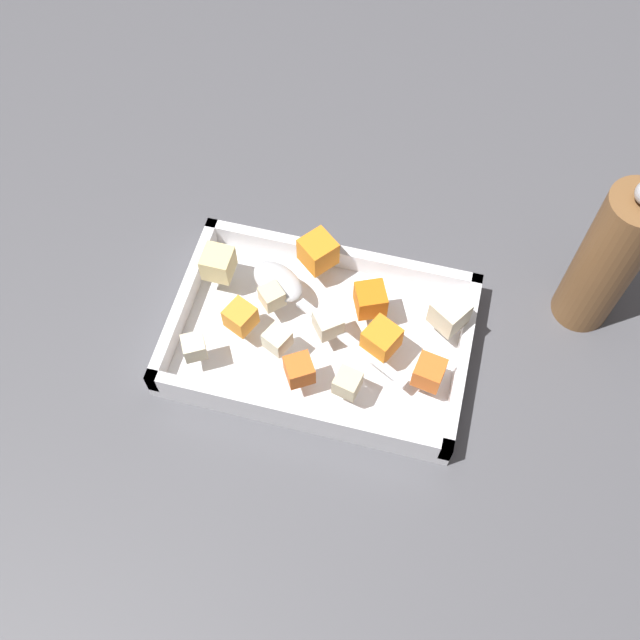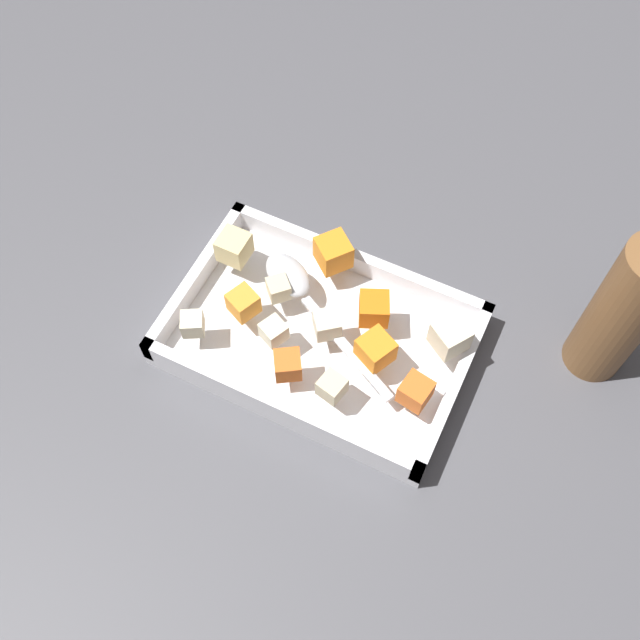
# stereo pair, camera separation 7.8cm
# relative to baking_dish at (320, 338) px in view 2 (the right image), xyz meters

# --- Properties ---
(ground_plane) EXTENTS (4.00, 4.00, 0.00)m
(ground_plane) POSITION_rel_baking_dish_xyz_m (0.02, -0.02, -0.01)
(ground_plane) COLOR #4C4C51
(baking_dish) EXTENTS (0.32, 0.21, 0.04)m
(baking_dish) POSITION_rel_baking_dish_xyz_m (0.00, 0.00, 0.00)
(baking_dish) COLOR silver
(baking_dish) RESTS_ON ground_plane
(carrot_chunk_corner_nw) EXTENTS (0.04, 0.04, 0.03)m
(carrot_chunk_corner_nw) POSITION_rel_baking_dish_xyz_m (-0.07, 0.01, 0.05)
(carrot_chunk_corner_nw) COLOR orange
(carrot_chunk_corner_nw) RESTS_ON baking_dish
(carrot_chunk_far_left) EXTENTS (0.03, 0.03, 0.03)m
(carrot_chunk_far_left) POSITION_rel_baking_dish_xyz_m (-0.12, 0.03, 0.04)
(carrot_chunk_far_left) COLOR orange
(carrot_chunk_far_left) RESTS_ON baking_dish
(carrot_chunk_rim_edge) EXTENTS (0.04, 0.04, 0.03)m
(carrot_chunk_rim_edge) POSITION_rel_baking_dish_xyz_m (0.08, 0.02, 0.04)
(carrot_chunk_rim_edge) COLOR orange
(carrot_chunk_rim_edge) RESTS_ON baking_dish
(carrot_chunk_heap_side) EXTENTS (0.04, 0.04, 0.03)m
(carrot_chunk_heap_side) POSITION_rel_baking_dish_xyz_m (0.01, 0.06, 0.04)
(carrot_chunk_heap_side) COLOR orange
(carrot_chunk_heap_side) RESTS_ON baking_dish
(carrot_chunk_near_spoon) EXTENTS (0.05, 0.05, 0.03)m
(carrot_chunk_near_spoon) POSITION_rel_baking_dish_xyz_m (0.02, -0.08, 0.05)
(carrot_chunk_near_spoon) COLOR orange
(carrot_chunk_near_spoon) RESTS_ON baking_dish
(carrot_chunk_center) EXTENTS (0.04, 0.04, 0.03)m
(carrot_chunk_center) POSITION_rel_baking_dish_xyz_m (-0.05, -0.03, 0.05)
(carrot_chunk_center) COLOR orange
(carrot_chunk_center) RESTS_ON baking_dish
(potato_chunk_near_right) EXTENTS (0.03, 0.03, 0.02)m
(potato_chunk_near_right) POSITION_rel_baking_dish_xyz_m (0.12, 0.06, 0.04)
(potato_chunk_near_right) COLOR beige
(potato_chunk_near_right) RESTS_ON baking_dish
(potato_chunk_corner_sw) EXTENTS (0.03, 0.03, 0.02)m
(potato_chunk_corner_sw) POSITION_rel_baking_dish_xyz_m (-0.04, 0.06, 0.04)
(potato_chunk_corner_sw) COLOR beige
(potato_chunk_corner_sw) RESTS_ON baking_dish
(potato_chunk_back_center) EXTENTS (0.03, 0.03, 0.02)m
(potato_chunk_back_center) POSITION_rel_baking_dish_xyz_m (0.04, 0.03, 0.04)
(potato_chunk_back_center) COLOR beige
(potato_chunk_back_center) RESTS_ON baking_dish
(potato_chunk_front_center) EXTENTS (0.03, 0.03, 0.03)m
(potato_chunk_front_center) POSITION_rel_baking_dish_xyz_m (0.12, -0.04, 0.05)
(potato_chunk_front_center) COLOR #E0CC89
(potato_chunk_front_center) RESTS_ON baking_dish
(potato_chunk_under_handle) EXTENTS (0.05, 0.05, 0.03)m
(potato_chunk_under_handle) POSITION_rel_baking_dish_xyz_m (-0.13, -0.04, 0.05)
(potato_chunk_under_handle) COLOR beige
(potato_chunk_under_handle) RESTS_ON baking_dish
(potato_chunk_corner_se) EXTENTS (0.03, 0.03, 0.02)m
(potato_chunk_corner_se) POSITION_rel_baking_dish_xyz_m (0.06, -0.01, 0.04)
(potato_chunk_corner_se) COLOR beige
(potato_chunk_corner_se) RESTS_ON baking_dish
(parsnip_chunk_mid_right) EXTENTS (0.04, 0.04, 0.03)m
(parsnip_chunk_mid_right) POSITION_rel_baking_dish_xyz_m (-0.01, 0.00, 0.04)
(parsnip_chunk_mid_right) COLOR beige
(parsnip_chunk_mid_right) RESTS_ON baking_dish
(serving_spoon) EXTENTS (0.20, 0.12, 0.02)m
(serving_spoon) POSITION_rel_baking_dish_xyz_m (0.04, -0.03, 0.04)
(serving_spoon) COLOR silver
(serving_spoon) RESTS_ON baking_dish
(pepper_mill) EXTENTS (0.06, 0.06, 0.22)m
(pepper_mill) POSITION_rel_baking_dish_xyz_m (-0.27, -0.11, 0.09)
(pepper_mill) COLOR brown
(pepper_mill) RESTS_ON ground_plane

